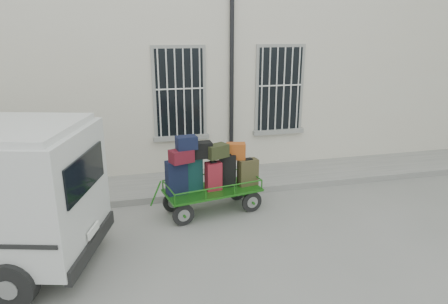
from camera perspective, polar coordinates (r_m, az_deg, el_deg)
name	(u,v)px	position (r m, az deg, el deg)	size (l,w,h in m)	color
ground	(223,224)	(8.24, -0.18, -10.28)	(80.00, 80.00, 0.00)	slate
building	(181,56)	(12.75, -6.21, 13.44)	(24.00, 5.15, 6.00)	beige
sidewalk	(202,182)	(10.17, -3.12, -4.35)	(24.00, 1.70, 0.15)	slate
luggage_cart	(209,173)	(8.43, -2.15, -3.06)	(2.42, 1.26, 1.76)	black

